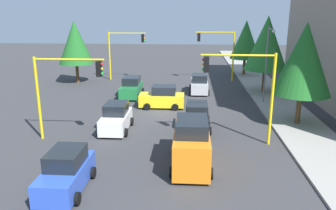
{
  "coord_description": "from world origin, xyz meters",
  "views": [
    {
      "loc": [
        26.59,
        2.36,
        8.33
      ],
      "look_at": [
        1.41,
        0.7,
        1.2
      ],
      "focal_mm": 35.87,
      "sensor_mm": 36.0,
      "label": 1
    }
  ],
  "objects_px": {
    "tree_roadside_near": "(304,59)",
    "delivery_van_orange": "(192,144)",
    "traffic_signal_far_right": "(124,46)",
    "car_black": "(197,117)",
    "tree_roadside_mid": "(267,43)",
    "car_yellow": "(162,98)",
    "car_blue": "(66,172)",
    "traffic_signal_far_left": "(219,46)",
    "street_lamp_curbside": "(268,57)",
    "traffic_signal_near_right": "(64,82)",
    "tree_opposite_side": "(75,42)",
    "traffic_signal_near_left": "(244,81)",
    "tree_roadside_far": "(246,40)",
    "car_green": "(131,88)",
    "car_silver": "(199,84)",
    "car_white": "(116,118)"
  },
  "relations": [
    {
      "from": "tree_roadside_far",
      "to": "car_blue",
      "type": "distance_m",
      "value": 33.3
    },
    {
      "from": "tree_roadside_far",
      "to": "car_black",
      "type": "xyz_separation_m",
      "value": [
        21.4,
        -6.57,
        -3.79
      ]
    },
    {
      "from": "traffic_signal_near_left",
      "to": "tree_roadside_mid",
      "type": "height_order",
      "value": "tree_roadside_mid"
    },
    {
      "from": "traffic_signal_near_left",
      "to": "tree_opposite_side",
      "type": "xyz_separation_m",
      "value": [
        -18.0,
        -16.73,
        0.61
      ]
    },
    {
      "from": "street_lamp_curbside",
      "to": "traffic_signal_far_left",
      "type": "bearing_deg",
      "value": -161.6
    },
    {
      "from": "car_white",
      "to": "car_black",
      "type": "height_order",
      "value": "same"
    },
    {
      "from": "tree_roadside_near",
      "to": "traffic_signal_far_right",
      "type": "bearing_deg",
      "value": -134.61
    },
    {
      "from": "car_blue",
      "to": "car_black",
      "type": "height_order",
      "value": "same"
    },
    {
      "from": "street_lamp_curbside",
      "to": "car_yellow",
      "type": "height_order",
      "value": "street_lamp_curbside"
    },
    {
      "from": "tree_opposite_side",
      "to": "car_silver",
      "type": "height_order",
      "value": "tree_opposite_side"
    },
    {
      "from": "traffic_signal_near_right",
      "to": "street_lamp_curbside",
      "type": "distance_m",
      "value": 17.71
    },
    {
      "from": "car_white",
      "to": "car_silver",
      "type": "bearing_deg",
      "value": 152.44
    },
    {
      "from": "traffic_signal_near_left",
      "to": "car_green",
      "type": "bearing_deg",
      "value": -142.05
    },
    {
      "from": "traffic_signal_far_left",
      "to": "tree_opposite_side",
      "type": "relative_size",
      "value": 0.83
    },
    {
      "from": "traffic_signal_far_left",
      "to": "car_green",
      "type": "bearing_deg",
      "value": -48.05
    },
    {
      "from": "traffic_signal_near_left",
      "to": "tree_roadside_mid",
      "type": "distance_m",
      "value": 14.67
    },
    {
      "from": "car_yellow",
      "to": "car_silver",
      "type": "xyz_separation_m",
      "value": [
        -5.81,
        3.39,
        0.0
      ]
    },
    {
      "from": "tree_roadside_mid",
      "to": "car_green",
      "type": "bearing_deg",
      "value": -80.49
    },
    {
      "from": "street_lamp_curbside",
      "to": "car_green",
      "type": "bearing_deg",
      "value": -99.6
    },
    {
      "from": "car_white",
      "to": "tree_opposite_side",
      "type": "bearing_deg",
      "value": -153.12
    },
    {
      "from": "tree_roadside_mid",
      "to": "delivery_van_orange",
      "type": "xyz_separation_m",
      "value": [
        17.48,
        -7.48,
        -3.89
      ]
    },
    {
      "from": "car_black",
      "to": "car_green",
      "type": "bearing_deg",
      "value": -145.2
    },
    {
      "from": "tree_roadside_far",
      "to": "car_silver",
      "type": "xyz_separation_m",
      "value": [
        10.19,
        -6.15,
        -3.79
      ]
    },
    {
      "from": "street_lamp_curbside",
      "to": "car_silver",
      "type": "xyz_separation_m",
      "value": [
        -4.2,
        -5.85,
        -3.45
      ]
    },
    {
      "from": "street_lamp_curbside",
      "to": "tree_roadside_near",
      "type": "distance_m",
      "value": 5.79
    },
    {
      "from": "tree_roadside_near",
      "to": "delivery_van_orange",
      "type": "xyz_separation_m",
      "value": [
        7.48,
        -7.98,
        -3.69
      ]
    },
    {
      "from": "street_lamp_curbside",
      "to": "delivery_van_orange",
      "type": "height_order",
      "value": "street_lamp_curbside"
    },
    {
      "from": "traffic_signal_near_left",
      "to": "traffic_signal_near_right",
      "type": "bearing_deg",
      "value": -90.0
    },
    {
      "from": "traffic_signal_far_right",
      "to": "tree_roadside_far",
      "type": "bearing_deg",
      "value": 104.72
    },
    {
      "from": "traffic_signal_near_left",
      "to": "traffic_signal_far_right",
      "type": "distance_m",
      "value": 23.04
    },
    {
      "from": "traffic_signal_near_right",
      "to": "tree_roadside_mid",
      "type": "distance_m",
      "value": 21.05
    },
    {
      "from": "car_black",
      "to": "car_green",
      "type": "relative_size",
      "value": 0.99
    },
    {
      "from": "car_silver",
      "to": "car_black",
      "type": "distance_m",
      "value": 11.23
    },
    {
      "from": "traffic_signal_near_left",
      "to": "tree_roadside_far",
      "type": "xyz_separation_m",
      "value": [
        -24.0,
        3.77,
        0.55
      ]
    },
    {
      "from": "traffic_signal_near_right",
      "to": "car_white",
      "type": "bearing_deg",
      "value": 124.29
    },
    {
      "from": "car_green",
      "to": "car_blue",
      "type": "bearing_deg",
      "value": -0.02
    },
    {
      "from": "car_yellow",
      "to": "car_green",
      "type": "distance_m",
      "value": 5.06
    },
    {
      "from": "tree_roadside_near",
      "to": "traffic_signal_near_left",
      "type": "bearing_deg",
      "value": -50.04
    },
    {
      "from": "car_yellow",
      "to": "car_blue",
      "type": "relative_size",
      "value": 0.98
    },
    {
      "from": "tree_roadside_mid",
      "to": "car_yellow",
      "type": "relative_size",
      "value": 2.01
    },
    {
      "from": "car_blue",
      "to": "car_green",
      "type": "distance_m",
      "value": 18.2
    },
    {
      "from": "traffic_signal_near_right",
      "to": "tree_opposite_side",
      "type": "distance_m",
      "value": 18.79
    },
    {
      "from": "tree_opposite_side",
      "to": "car_white",
      "type": "bearing_deg",
      "value": 26.88
    },
    {
      "from": "traffic_signal_far_left",
      "to": "street_lamp_curbside",
      "type": "relative_size",
      "value": 0.86
    },
    {
      "from": "car_silver",
      "to": "delivery_van_orange",
      "type": "bearing_deg",
      "value": -2.76
    },
    {
      "from": "tree_roadside_near",
      "to": "tree_opposite_side",
      "type": "relative_size",
      "value": 1.05
    },
    {
      "from": "traffic_signal_near_right",
      "to": "tree_roadside_mid",
      "type": "relative_size",
      "value": 0.7
    },
    {
      "from": "car_black",
      "to": "tree_roadside_mid",
      "type": "bearing_deg",
      "value": 148.19
    },
    {
      "from": "car_yellow",
      "to": "car_black",
      "type": "distance_m",
      "value": 6.16
    },
    {
      "from": "traffic_signal_near_left",
      "to": "tree_roadside_mid",
      "type": "relative_size",
      "value": 0.74
    }
  ]
}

